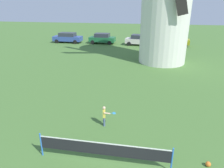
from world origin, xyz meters
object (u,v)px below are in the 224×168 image
tennis_net (103,149)px  parked_car_blue (68,37)px  parked_car_cream (139,40)px  parked_car_mustard (176,40)px  player_far (105,115)px  parked_car_green (102,38)px  stray_ball (208,164)px

tennis_net → parked_car_blue: size_ratio=1.19×
parked_car_cream → parked_car_mustard: (5.37, 0.59, -0.00)m
parked_car_blue → parked_car_mustard: (16.69, 0.36, -0.00)m
player_far → parked_car_mustard: (5.89, 22.95, 0.17)m
tennis_net → parked_car_cream: (-0.00, 25.10, 0.12)m
tennis_net → player_far: player_far is taller
tennis_net → parked_car_green: size_ratio=1.35×
player_far → stray_ball: size_ratio=5.38×
parked_car_blue → parked_car_cream: (11.32, -0.23, -0.00)m
player_far → parked_car_blue: parked_car_blue is taller
parked_car_green → parked_car_mustard: same height
player_far → parked_car_green: parked_car_green is taller
stray_ball → parked_car_blue: bearing=122.0°
parked_car_green → parked_car_mustard: size_ratio=1.01×
player_far → parked_car_blue: bearing=115.5°
parked_car_green → parked_car_mustard: bearing=0.6°
parked_car_green → parked_car_mustard: (11.11, 0.11, -0.00)m
stray_ball → parked_car_cream: (-4.16, 24.55, 0.70)m
tennis_net → player_far: bearing=100.8°
parked_car_cream → player_far: bearing=-91.3°
stray_ball → parked_car_cream: 24.92m
parked_car_cream → parked_car_mustard: bearing=6.3°
stray_ball → parked_car_green: 26.93m
tennis_net → stray_ball: tennis_net is taller
stray_ball → parked_car_mustard: (1.21, 25.15, 0.70)m
parked_car_mustard → parked_car_blue: bearing=-178.8°
parked_car_green → player_far: bearing=-77.1°
parked_car_mustard → parked_car_green: bearing=-179.4°
player_far → parked_car_green: (-5.21, 22.84, 0.17)m
parked_car_blue → parked_car_green: bearing=2.5°
parked_car_green → parked_car_cream: size_ratio=0.96×
player_far → parked_car_cream: bearing=88.7°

